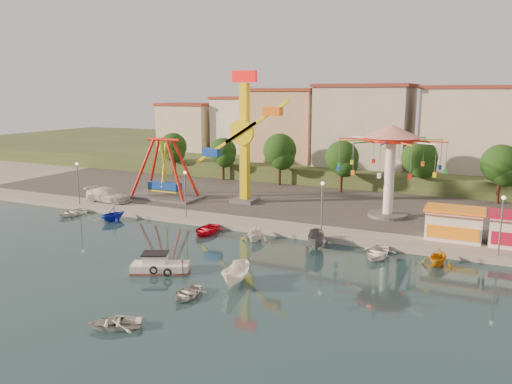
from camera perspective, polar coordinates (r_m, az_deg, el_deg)
The scene contains 35 objects.
ground at distance 42.77m, azimuth -8.47°, elevation -8.58°, with size 200.00×200.00×0.00m, color #132E34.
quay_deck at distance 98.99m, azimuth 11.75°, elevation 2.84°, with size 200.00×100.00×0.60m, color #9E998E.
asphalt_pad at distance 68.65m, azimuth 5.46°, elevation -0.39°, with size 90.00×28.00×0.01m, color #4C4944.
hill_terrace at distance 103.66m, azimuth 12.43°, elevation 3.86°, with size 200.00×60.00×3.00m, color #384C26.
pirate_ship_ride at distance 67.25m, azimuth -10.46°, elevation 2.51°, with size 10.00×5.00×8.00m.
kamikaze_tower at distance 62.56m, azimuth -1.03°, elevation 5.71°, with size 8.66×3.10×16.50m.
wave_swinger at distance 57.32m, azimuth 15.15°, elevation 4.64°, with size 11.60×11.60×10.40m.
booth_left at distance 51.38m, azimuth 21.70°, elevation -3.36°, with size 5.40×3.78×3.08m.
lamp_post_0 at distance 66.66m, azimuth -19.66°, elevation 0.83°, with size 0.14×0.14×5.00m, color #59595E.
lamp_post_1 at distance 56.66m, azimuth -8.06°, elevation -0.37°, with size 0.14×0.14×5.00m, color #59595E.
lamp_post_2 at distance 49.89m, azimuth 7.54°, elevation -1.95°, with size 0.14×0.14×5.00m, color #59595E.
lamp_post_3 at distance 47.74m, azimuth 26.18°, elevation -3.65°, with size 0.14×0.14×5.00m, color #59595E.
tree_0 at distance 85.93m, azimuth -9.44°, elevation 5.15°, with size 4.60×4.60×7.19m.
tree_1 at distance 80.09m, azimuth -3.80°, elevation 4.64°, with size 4.35×4.35×6.80m.
tree_2 at distance 75.30m, azimuth 2.73°, elevation 4.78°, with size 5.02×5.02×7.85m.
tree_3 at distance 70.77m, azimuth 9.79°, elevation 3.91°, with size 4.68×4.68×7.32m.
tree_4 at distance 71.74m, azimuth 18.17°, elevation 3.77°, with size 4.86×4.86×7.60m.
tree_5 at distance 69.45m, azimuth 26.18°, elevation 2.91°, with size 4.83×4.83×7.54m.
building_0 at distance 97.28m, azimuth -10.06°, elevation 7.88°, with size 9.26×9.53×11.87m, color beige.
building_1 at distance 95.68m, azimuth -2.22°, elevation 7.02°, with size 12.33×9.01×8.63m, color silver.
building_2 at distance 90.86m, azimuth 5.39°, elevation 7.57°, with size 11.95×9.28×11.23m, color tan.
building_3 at distance 84.16m, azimuth 13.55°, elevation 6.32°, with size 12.59×10.50×9.20m, color beige.
building_4 at distance 85.89m, azimuth 22.89°, elevation 5.85°, with size 10.75×9.23×9.24m, color beige.
cabin_motorboat at distance 42.17m, azimuth -11.00°, elevation -8.33°, with size 4.99×3.63×1.65m.
rowboat_a at distance 36.86m, azimuth -7.92°, elevation -11.35°, with size 2.25×3.15×0.65m, color silver.
rowboat_b at distance 33.38m, azimuth -15.82°, elevation -14.17°, with size 2.35×3.29×0.68m, color silver.
skiff at distance 38.59m, azimuth -2.29°, elevation -9.43°, with size 1.56×4.14×1.60m, color white.
van at distance 67.04m, azimuth -16.54°, elevation -0.31°, with size 2.54×6.26×1.82m, color silver.
moored_boat_0 at distance 63.74m, azimuth -20.36°, elevation -2.17°, with size 2.63×3.69×0.76m, color silver.
moored_boat_1 at distance 59.36m, azimuth -16.08°, elevation -2.42°, with size 2.72×3.16×1.66m, color #1529BC.
moored_boat_3 at distance 52.32m, azimuth -5.76°, elevation -4.31°, with size 2.95×4.13×0.85m, color red.
moored_boat_4 at distance 49.60m, azimuth -0.04°, elevation -4.65°, with size 2.71×3.14×1.65m, color white.
moored_boat_5 at distance 47.37m, azimuth 6.92°, elevation -5.51°, with size 1.60×4.24×1.64m, color #5B5C60.
moored_boat_6 at distance 46.13m, azimuth 13.65°, elevation -6.73°, with size 2.96×4.14×0.86m, color white.
moored_boat_7 at distance 45.37m, azimuth 20.09°, elevation -6.93°, with size 2.61×3.02×1.59m, color orange.
Camera 1 is at (22.55, -33.34, 14.46)m, focal length 35.00 mm.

